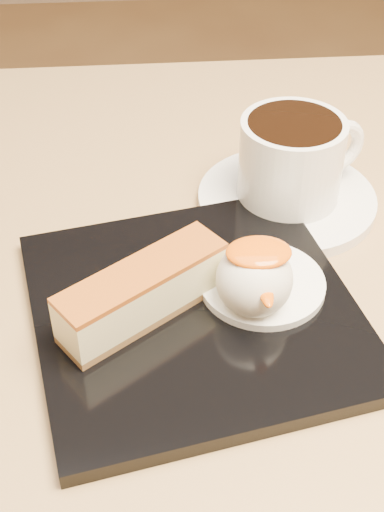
{
  "coord_description": "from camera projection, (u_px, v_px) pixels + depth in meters",
  "views": [
    {
      "loc": [
        -0.07,
        -0.36,
        1.08
      ],
      "look_at": [
        -0.04,
        0.01,
        0.76
      ],
      "focal_mm": 50.0,
      "sensor_mm": 36.0,
      "label": 1
    }
  ],
  "objects": [
    {
      "name": "table",
      "position": [
        236.0,
        435.0,
        0.61
      ],
      "size": [
        0.8,
        0.8,
        0.72
      ],
      "color": "black",
      "rests_on": "ground"
    },
    {
      "name": "saucer",
      "position": [
        287.0,
        199.0,
        0.6
      ],
      "size": [
        0.15,
        0.15,
        0.01
      ],
      "primitive_type": "cylinder",
      "color": "white",
      "rests_on": "table"
    },
    {
      "name": "coffee_cup",
      "position": [
        293.0,
        158.0,
        0.58
      ],
      "size": [
        0.11,
        0.08,
        0.07
      ],
      "rotation": [
        0.0,
        0.0,
        0.36
      ],
      "color": "white",
      "rests_on": "saucer"
    },
    {
      "name": "ice_cream_scoop",
      "position": [
        254.0,
        279.0,
        0.48
      ],
      "size": [
        0.05,
        0.05,
        0.05
      ],
      "primitive_type": "sphere",
      "color": "white",
      "rests_on": "cream_smear"
    },
    {
      "name": "mint_sprig",
      "position": [
        218.0,
        260.0,
        0.52
      ],
      "size": [
        0.03,
        0.02,
        0.0
      ],
      "color": "green",
      "rests_on": "cream_smear"
    },
    {
      "name": "cream_smear",
      "position": [
        262.0,
        283.0,
        0.51
      ],
      "size": [
        0.09,
        0.09,
        0.01
      ],
      "primitive_type": "cylinder",
      "color": "white",
      "rests_on": "dessert_plate"
    },
    {
      "name": "mango_sauce",
      "position": [
        259.0,
        252.0,
        0.47
      ],
      "size": [
        0.04,
        0.03,
        0.01
      ],
      "primitive_type": "ellipsoid",
      "color": "#E55A07",
      "rests_on": "ice_cream_scoop"
    },
    {
      "name": "cheesecake",
      "position": [
        143.0,
        292.0,
        0.48
      ],
      "size": [
        0.12,
        0.1,
        0.04
      ],
      "rotation": [
        0.0,
        0.0,
        0.62
      ],
      "color": "brown",
      "rests_on": "dessert_plate"
    },
    {
      "name": "dessert_plate",
      "position": [
        194.0,
        311.0,
        0.5
      ],
      "size": [
        0.26,
        0.26,
        0.01
      ],
      "primitive_type": "cube",
      "rotation": [
        0.0,
        0.0,
        0.2
      ],
      "color": "black",
      "rests_on": "table"
    }
  ]
}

